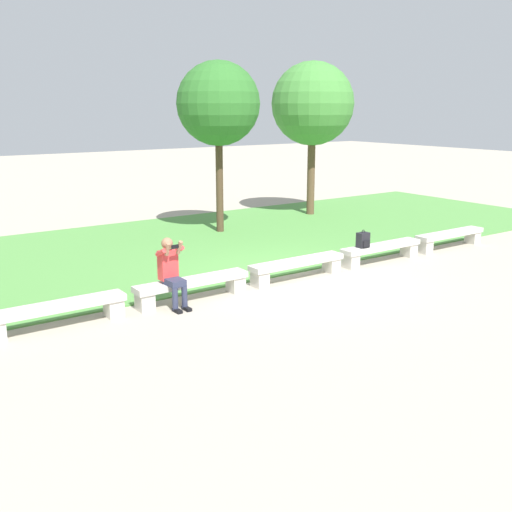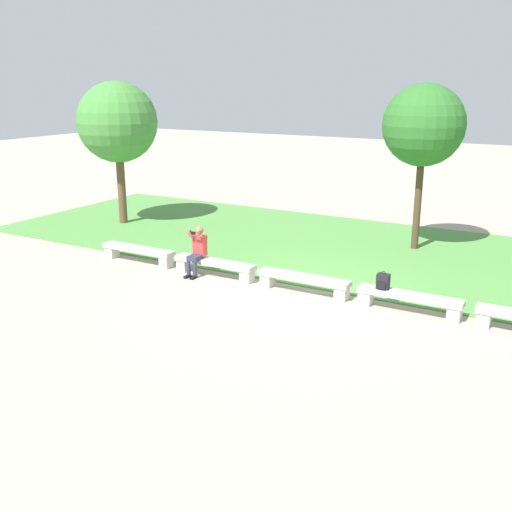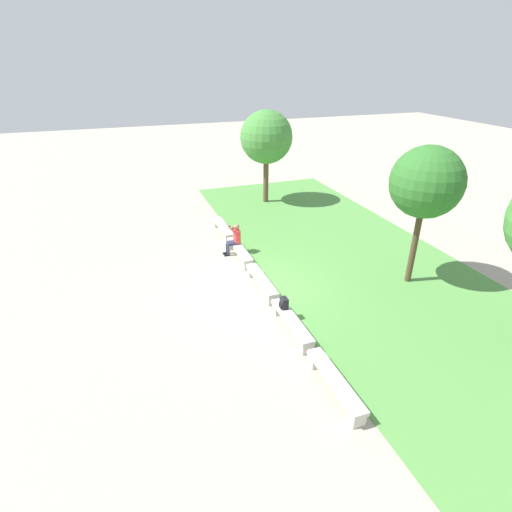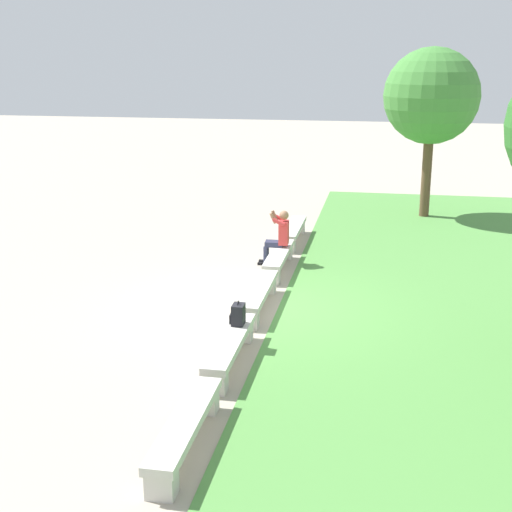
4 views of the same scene
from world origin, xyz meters
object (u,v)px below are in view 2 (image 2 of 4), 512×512
object	(u,v)px
person_photographer	(197,248)
backpack	(383,282)
tree_left_background	(117,123)
bench_main	(138,252)
tree_right_background	(424,126)
bench_near	(214,265)
bench_far	(409,299)
bench_mid	(304,281)

from	to	relation	value
person_photographer	backpack	world-z (taller)	person_photographer
person_photographer	tree_left_background	bearing A→B (deg)	148.21
backpack	tree_left_background	size ratio (longest dim) A/B	0.08
bench_main	tree_left_background	size ratio (longest dim) A/B	0.47
person_photographer	tree_left_background	distance (m)	7.49
bench_main	tree_left_background	world-z (taller)	tree_left_background
bench_main	tree_right_background	distance (m)	9.15
bench_near	bench_far	xyz separation A→B (m)	(5.26, 0.00, 0.00)
bench_mid	tree_right_background	distance (m)	6.50
backpack	bench_far	bearing A→B (deg)	0.00
bench_main	tree_right_background	world-z (taller)	tree_right_background
bench_far	tree_left_background	size ratio (longest dim) A/B	0.47
bench_far	backpack	distance (m)	0.71
backpack	tree_right_background	distance (m)	6.24
tree_left_background	tree_right_background	bearing A→B (deg)	9.81
bench_far	person_photographer	distance (m)	5.77
bench_mid	person_photographer	size ratio (longest dim) A/B	1.80
bench_near	tree_right_background	bearing A→B (deg)	53.61
person_photographer	tree_right_background	xyz separation A→B (m)	(4.42, 5.42, 3.04)
tree_left_background	bench_far	bearing A→B (deg)	-17.04
bench_main	bench_far	world-z (taller)	same
person_photographer	bench_near	bearing A→B (deg)	9.08
bench_mid	tree_left_background	size ratio (longest dim) A/B	0.47
tree_left_background	tree_right_background	world-z (taller)	tree_left_background
bench_main	bench_mid	distance (m)	5.26
bench_main	bench_mid	xyz separation A→B (m)	(5.26, 0.00, 0.00)
person_photographer	tree_right_background	size ratio (longest dim) A/B	0.26
backpack	bench_mid	bearing A→B (deg)	180.00
bench_near	tree_left_background	bearing A→B (deg)	150.74
bench_mid	person_photographer	xyz separation A→B (m)	(-3.12, -0.08, 0.43)
bench_main	bench_mid	bearing A→B (deg)	0.00
bench_far	tree_right_background	size ratio (longest dim) A/B	0.48
bench_main	person_photographer	world-z (taller)	person_photographer
person_photographer	tree_right_background	world-z (taller)	tree_right_background
bench_mid	tree_right_background	world-z (taller)	tree_right_background
person_photographer	tree_right_background	bearing A→B (deg)	50.78
bench_far	tree_right_background	bearing A→B (deg)	103.95
bench_far	backpack	xyz separation A→B (m)	(-0.63, -0.00, 0.31)
person_photographer	backpack	size ratio (longest dim) A/B	3.08
bench_mid	backpack	bearing A→B (deg)	-0.00
bench_near	tree_right_background	distance (m)	7.49
tree_right_background	bench_mid	bearing A→B (deg)	-103.73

